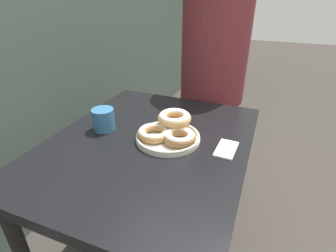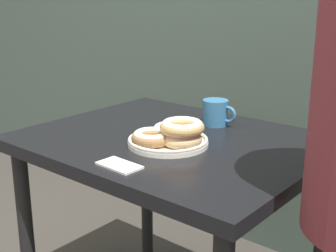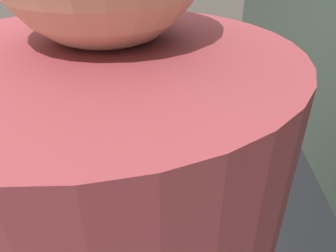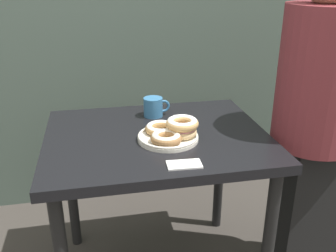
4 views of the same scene
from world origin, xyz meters
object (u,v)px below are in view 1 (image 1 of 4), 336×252
napkin (226,149)px  donut_plate (170,130)px  person_figure (213,80)px  dining_table (149,162)px  coffee_mug (104,119)px

napkin → donut_plate: bearing=90.0°
donut_plate → napkin: 0.22m
person_figure → dining_table: bearing=172.7°
coffee_mug → napkin: size_ratio=1.00×
coffee_mug → person_figure: person_figure is taller
dining_table → donut_plate: 0.16m
donut_plate → coffee_mug: bearing=95.5°
donut_plate → coffee_mug: (-0.03, 0.28, 0.01)m
donut_plate → person_figure: person_figure is taller
napkin → dining_table: bearing=99.7°
donut_plate → person_figure: 0.63m
dining_table → donut_plate: donut_plate is taller
dining_table → person_figure: (0.68, -0.09, 0.15)m
donut_plate → person_figure: size_ratio=0.18×
coffee_mug → napkin: coffee_mug is taller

